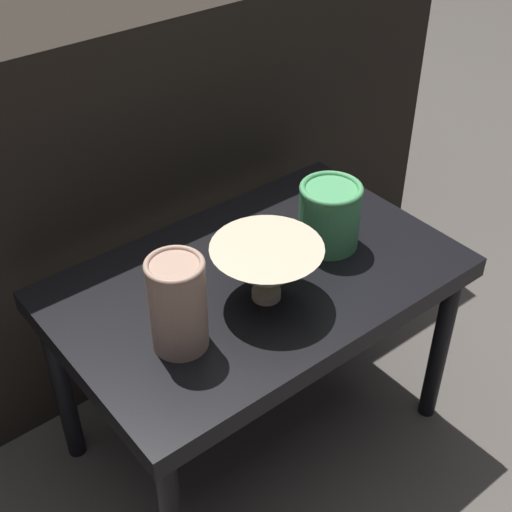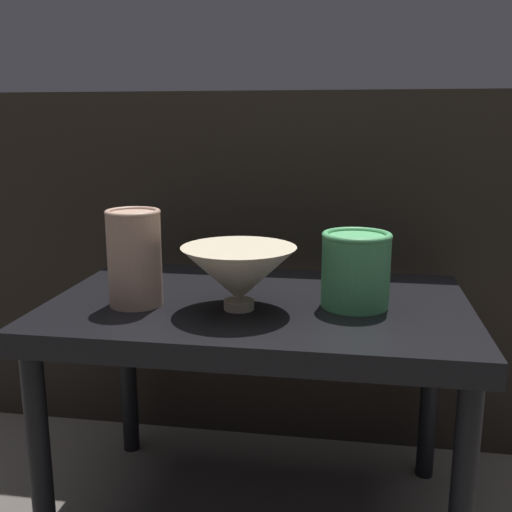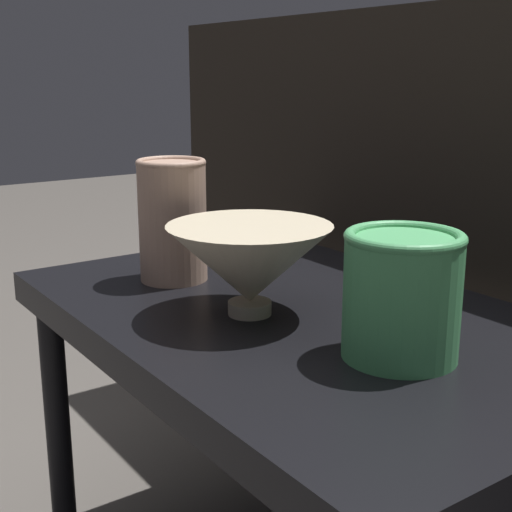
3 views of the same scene
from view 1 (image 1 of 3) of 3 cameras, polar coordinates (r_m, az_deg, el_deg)
ground_plane at (r=1.58m, az=0.06°, el=-13.74°), size 8.00×8.00×0.00m
table at (r=1.31m, az=0.07°, el=-3.18°), size 0.72×0.46×0.43m
couch_backdrop at (r=1.69m, az=-11.88°, el=6.97°), size 1.56×0.50×0.80m
bowl at (r=1.19m, az=0.85°, el=-1.09°), size 0.19×0.19×0.11m
vase_textured_left at (r=1.10m, az=-6.29°, el=-3.78°), size 0.09×0.09×0.16m
vase_colorful_right at (r=1.32m, az=5.90°, el=3.35°), size 0.12×0.12×0.13m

